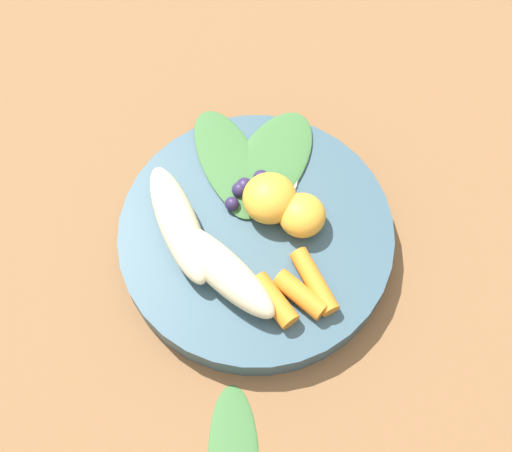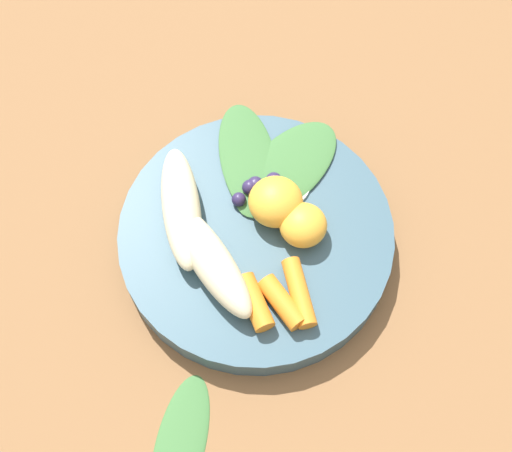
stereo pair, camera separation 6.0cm
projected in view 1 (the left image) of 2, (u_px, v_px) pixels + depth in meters
The scene contains 13 objects.
ground_plane at pixel (256, 244), 0.64m from camera, with size 2.40×2.40×0.00m, color brown.
bowl at pixel (256, 238), 0.63m from camera, with size 0.24×0.24×0.03m, color #385666.
banana_peeled_left at pixel (222, 269), 0.58m from camera, with size 0.12×0.03×0.03m, color beige.
banana_peeled_right at pixel (179, 224), 0.60m from camera, with size 0.12×0.03×0.03m, color beige.
orange_segment_near at pixel (270, 198), 0.61m from camera, with size 0.05×0.05×0.04m, color #F4A833.
orange_segment_far at pixel (302, 215), 0.60m from camera, with size 0.04×0.04×0.03m, color #F4A833.
carrot_front at pixel (274, 300), 0.58m from camera, with size 0.02×0.02×0.05m, color orange.
carrot_mid_left at pixel (300, 294), 0.58m from camera, with size 0.02×0.02×0.05m, color orange.
carrot_mid_right at pixel (314, 281), 0.58m from camera, with size 0.02×0.02×0.06m, color orange.
blueberry_pile at pixel (245, 188), 0.62m from camera, with size 0.04×0.03×0.01m.
coconut_shred_patch at pixel (272, 179), 0.63m from camera, with size 0.05×0.05×0.00m, color white.
kale_leaf_left at pixel (270, 164), 0.64m from camera, with size 0.12×0.06×0.01m, color #3D7038.
kale_leaf_right at pixel (230, 163), 0.64m from camera, with size 0.12×0.05×0.01m, color #3D7038.
Camera 1 is at (0.26, 0.02, 0.58)m, focal length 49.52 mm.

